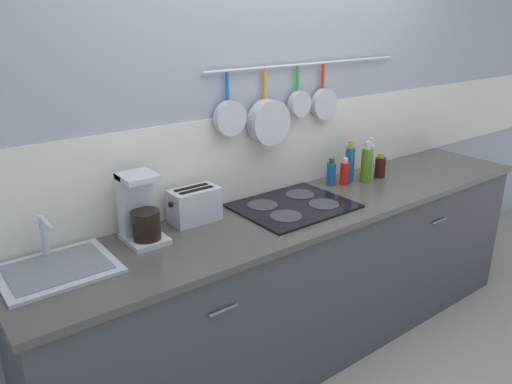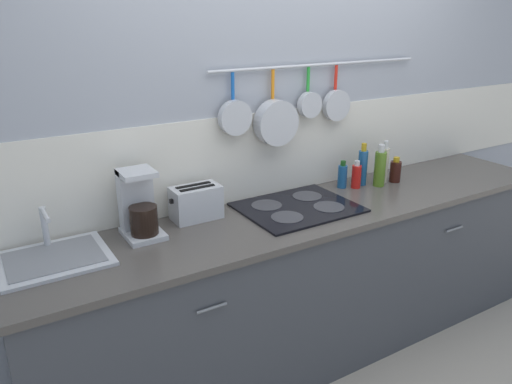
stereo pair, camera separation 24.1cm
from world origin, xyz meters
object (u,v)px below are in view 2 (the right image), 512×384
object	(u,v)px
bottle_vinegar	(356,176)
coffee_maker	(139,208)
bottle_sesame_oil	(342,176)
bottle_dish_soap	(395,171)
bottle_hot_sauce	(380,168)
bottle_cooking_wine	(363,167)
bottle_olive_oil	(384,164)
toaster	(196,203)

from	to	relation	value
bottle_vinegar	coffee_maker	bearing A→B (deg)	178.62
bottle_sesame_oil	bottle_dish_soap	world-z (taller)	bottle_sesame_oil
coffee_maker	bottle_hot_sauce	world-z (taller)	coffee_maker
bottle_cooking_wine	bottle_olive_oil	bearing A→B (deg)	-13.60
bottle_vinegar	bottle_hot_sauce	size ratio (longest dim) A/B	0.65
coffee_maker	bottle_hot_sauce	xyz separation A→B (m)	(1.45, -0.08, -0.02)
bottle_sesame_oil	bottle_dish_soap	bearing A→B (deg)	-13.55
toaster	bottle_hot_sauce	size ratio (longest dim) A/B	1.03
bottle_vinegar	bottle_cooking_wine	bearing A→B (deg)	20.29
bottle_hot_sauce	bottle_cooking_wine	bearing A→B (deg)	136.97
coffee_maker	bottle_cooking_wine	bearing A→B (deg)	-0.26
bottle_dish_soap	bottle_sesame_oil	bearing A→B (deg)	166.45
toaster	bottle_olive_oil	xyz separation A→B (m)	(1.22, -0.08, 0.03)
bottle_vinegar	bottle_dish_soap	size ratio (longest dim) A/B	1.07
coffee_maker	bottle_cooking_wine	distance (m)	1.38
toaster	bottle_sesame_oil	xyz separation A→B (m)	(0.94, -0.02, -0.01)
bottle_dish_soap	bottle_cooking_wine	bearing A→B (deg)	163.60
bottle_cooking_wine	bottle_hot_sauce	bearing A→B (deg)	-43.03
bottle_sesame_oil	bottle_olive_oil	size ratio (longest dim) A/B	0.63
bottle_cooking_wine	bottle_dish_soap	xyz separation A→B (m)	(0.21, -0.06, -0.04)
bottle_cooking_wine	coffee_maker	bearing A→B (deg)	179.74
coffee_maker	bottle_dish_soap	xyz separation A→B (m)	(1.59, -0.07, -0.06)
bottle_olive_oil	coffee_maker	bearing A→B (deg)	178.45
bottle_sesame_oil	bottle_hot_sauce	size ratio (longest dim) A/B	0.65
coffee_maker	bottle_vinegar	bearing A→B (deg)	-1.38
bottle_cooking_wine	bottle_olive_oil	size ratio (longest dim) A/B	0.99
bottle_vinegar	toaster	bearing A→B (deg)	176.15
coffee_maker	bottle_vinegar	distance (m)	1.31
coffee_maker	bottle_cooking_wine	xyz separation A→B (m)	(1.38, -0.01, -0.02)
toaster	bottle_dish_soap	size ratio (longest dim) A/B	1.69
coffee_maker	bottle_olive_oil	world-z (taller)	coffee_maker
bottle_vinegar	bottle_dish_soap	distance (m)	0.28
coffee_maker	bottle_olive_oil	xyz separation A→B (m)	(1.52, -0.04, -0.02)
coffee_maker	bottle_sesame_oil	bearing A→B (deg)	0.69
toaster	bottle_hot_sauce	bearing A→B (deg)	-5.55
bottle_vinegar	bottle_olive_oil	xyz separation A→B (m)	(0.21, -0.01, 0.04)
bottle_vinegar	bottle_dish_soap	bearing A→B (deg)	-7.64
bottle_vinegar	bottle_hot_sauce	xyz separation A→B (m)	(0.14, -0.04, 0.04)
toaster	bottle_cooking_wine	size ratio (longest dim) A/B	1.02
coffee_maker	bottle_dish_soap	bearing A→B (deg)	-2.50
bottle_sesame_oil	bottle_cooking_wine	bearing A→B (deg)	-8.90
bottle_olive_oil	bottle_hot_sauce	bearing A→B (deg)	-154.04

